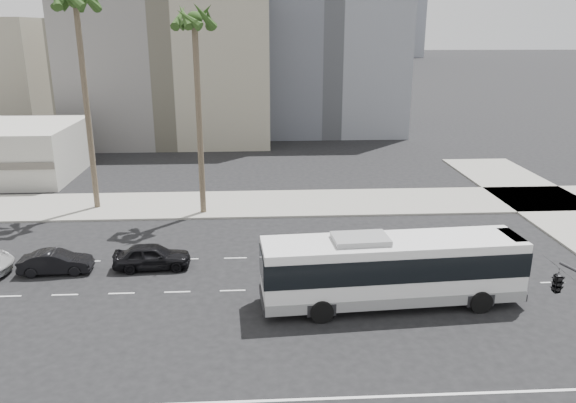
{
  "coord_description": "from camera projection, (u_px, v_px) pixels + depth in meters",
  "views": [
    {
      "loc": [
        -1.53,
        -27.54,
        13.7
      ],
      "look_at": [
        0.26,
        4.0,
        3.81
      ],
      "focal_mm": 34.55,
      "sensor_mm": 36.0,
      "label": 1
    }
  ],
  "objects": [
    {
      "name": "traffic_signal",
      "position": [
        564.0,
        287.0,
        20.21
      ],
      "size": [
        2.6,
        3.57,
        5.6
      ],
      "rotation": [
        0.0,
        0.0,
        0.29
      ],
      "color": "#262628",
      "rests_on": "ground"
    },
    {
      "name": "sidewalk_north",
      "position": [
        277.0,
        203.0,
        45.16
      ],
      "size": [
        120.0,
        7.0,
        0.15
      ],
      "primitive_type": "cube",
      "color": "gray",
      "rests_on": "ground"
    },
    {
      "name": "midrise_gray_center",
      "position": [
        324.0,
        34.0,
        76.51
      ],
      "size": [
        20.0,
        20.0,
        26.0
      ],
      "primitive_type": "cube",
      "color": "slate",
      "rests_on": "ground"
    },
    {
      "name": "ground",
      "position": [
        287.0,
        289.0,
        30.41
      ],
      "size": [
        700.0,
        700.0,
        0.0
      ],
      "primitive_type": "plane",
      "color": "black",
      "rests_on": "ground"
    },
    {
      "name": "palm_mid",
      "position": [
        76.0,
        5.0,
        39.51
      ],
      "size": [
        5.5,
        5.5,
        16.98
      ],
      "rotation": [
        0.0,
        0.0,
        -0.38
      ],
      "color": "brown",
      "rests_on": "ground"
    },
    {
      "name": "palm_near",
      "position": [
        194.0,
        24.0,
        38.7
      ],
      "size": [
        4.59,
        4.59,
        15.46
      ],
      "rotation": [
        0.0,
        0.0,
        0.37
      ],
      "color": "brown",
      "rests_on": "ground"
    },
    {
      "name": "car_b",
      "position": [
        56.0,
        262.0,
        32.29
      ],
      "size": [
        1.66,
        4.18,
        1.35
      ],
      "primitive_type": "imported",
      "rotation": [
        0.0,
        0.0,
        1.63
      ],
      "color": "black",
      "rests_on": "ground"
    },
    {
      "name": "city_bus",
      "position": [
        392.0,
        268.0,
        28.25
      ],
      "size": [
        13.49,
        3.86,
        3.83
      ],
      "rotation": [
        0.0,
        0.0,
        0.07
      ],
      "color": "silver",
      "rests_on": "ground"
    },
    {
      "name": "car_a",
      "position": [
        152.0,
        256.0,
        32.89
      ],
      "size": [
        2.05,
        4.59,
        1.53
      ],
      "primitive_type": "imported",
      "rotation": [
        0.0,
        0.0,
        1.62
      ],
      "color": "black",
      "rests_on": "ground"
    },
    {
      "name": "midrise_beige_west",
      "position": [
        173.0,
        67.0,
        69.96
      ],
      "size": [
        24.0,
        18.0,
        18.0
      ],
      "primitive_type": "cube",
      "color": "gray",
      "rests_on": "ground"
    }
  ]
}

